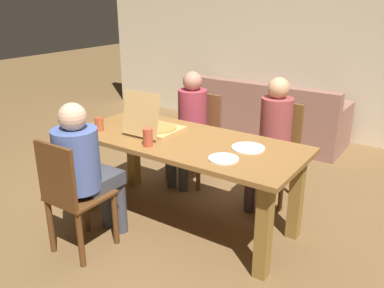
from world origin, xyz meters
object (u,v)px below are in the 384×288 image
(person_1, at_px, (84,164))
(person_2, at_px, (272,133))
(dining_table, at_px, (185,155))
(chair_2, at_px, (278,148))
(drinking_glass_1, at_px, (148,137))
(chair_0, at_px, (197,134))
(chair_1, at_px, (72,196))
(plate_0, at_px, (248,148))
(drinking_glass_0, at_px, (99,124))
(plate_1, at_px, (224,159))
(pizza_box_0, at_px, (155,126))
(person_0, at_px, (189,120))
(couch, at_px, (264,119))

(person_1, height_order, person_2, person_2)
(dining_table, xyz_separation_m, chair_2, (0.45, 0.91, -0.13))
(person_2, bearing_deg, drinking_glass_1, -120.32)
(chair_0, relative_size, chair_2, 0.98)
(chair_1, bearing_deg, chair_0, 90.00)
(plate_0, distance_m, drinking_glass_0, 1.33)
(chair_1, relative_size, plate_1, 4.21)
(chair_1, relative_size, person_2, 0.77)
(plate_0, height_order, drinking_glass_1, drinking_glass_1)
(chair_2, distance_m, drinking_glass_0, 1.69)
(chair_1, bearing_deg, pizza_box_0, 82.18)
(person_2, relative_size, drinking_glass_1, 8.40)
(chair_2, height_order, drinking_glass_1, chair_2)
(pizza_box_0, bearing_deg, person_0, 99.52)
(dining_table, xyz_separation_m, pizza_box_0, (-0.33, 0.01, 0.19))
(chair_0, xyz_separation_m, chair_1, (0.00, -1.71, -0.01))
(plate_1, bearing_deg, pizza_box_0, 165.48)
(person_0, distance_m, plate_1, 1.30)
(person_1, xyz_separation_m, person_2, (0.90, 1.46, 0.00))
(person_2, bearing_deg, person_1, -121.63)
(drinking_glass_0, bearing_deg, couch, 81.19)
(pizza_box_0, bearing_deg, person_1, -99.39)
(chair_1, height_order, person_1, person_1)
(dining_table, xyz_separation_m, plate_0, (0.53, 0.10, 0.14))
(person_2, xyz_separation_m, plate_0, (0.08, -0.65, 0.08))
(dining_table, distance_m, person_0, 0.84)
(dining_table, relative_size, plate_0, 7.65)
(person_0, bearing_deg, dining_table, -58.05)
(chair_0, xyz_separation_m, couch, (0.09, 1.52, -0.20))
(couch, bearing_deg, person_0, -93.22)
(dining_table, bearing_deg, chair_0, 117.38)
(person_2, xyz_separation_m, couch, (-0.80, 1.63, -0.41))
(chair_0, distance_m, couch, 1.54)
(pizza_box_0, distance_m, plate_1, 0.83)
(person_1, height_order, couch, person_1)
(chair_0, distance_m, person_0, 0.24)
(couch, bearing_deg, drinking_glass_1, -85.84)
(pizza_box_0, height_order, couch, pizza_box_0)
(person_1, xyz_separation_m, couch, (0.09, 3.09, -0.40))
(person_0, height_order, person_1, person_1)
(person_0, height_order, couch, person_0)
(dining_table, bearing_deg, plate_0, 10.48)
(dining_table, relative_size, person_1, 1.67)
(person_0, bearing_deg, plate_1, -44.66)
(person_1, relative_size, drinking_glass_0, 9.90)
(chair_2, distance_m, person_2, 0.25)
(person_2, bearing_deg, chair_0, 173.25)
(dining_table, relative_size, plate_1, 8.92)
(plate_0, bearing_deg, chair_2, 95.34)
(chair_1, height_order, person_2, person_2)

